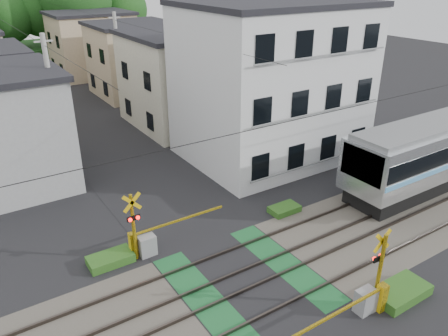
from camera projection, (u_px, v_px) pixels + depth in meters
ground at (246, 280)px, 16.82m from camera, size 120.00×120.00×0.00m
track_bed at (246, 279)px, 16.81m from camera, size 120.00×120.00×0.14m
crossing_signal_near at (369, 295)px, 15.02m from camera, size 4.74×0.65×3.09m
crossing_signal_far at (144, 240)px, 18.03m from camera, size 4.74×0.65×3.09m
apartment_block at (271, 82)px, 26.30m from camera, size 10.20×8.36×9.30m
houses_row at (63, 72)px, 35.33m from camera, size 22.07×31.35×6.80m
tree_hill at (7, 14)px, 51.22m from camera, size 40.00×14.07×11.97m
catenary at (364, 158)px, 18.26m from camera, size 60.00×5.04×7.00m
utility_poles at (54, 70)px, 32.11m from camera, size 7.90×42.00×8.00m
pedestrian at (60, 105)px, 35.58m from camera, size 0.64×0.52×1.49m
weed_patches at (283, 262)px, 17.54m from camera, size 10.25×8.80×0.40m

